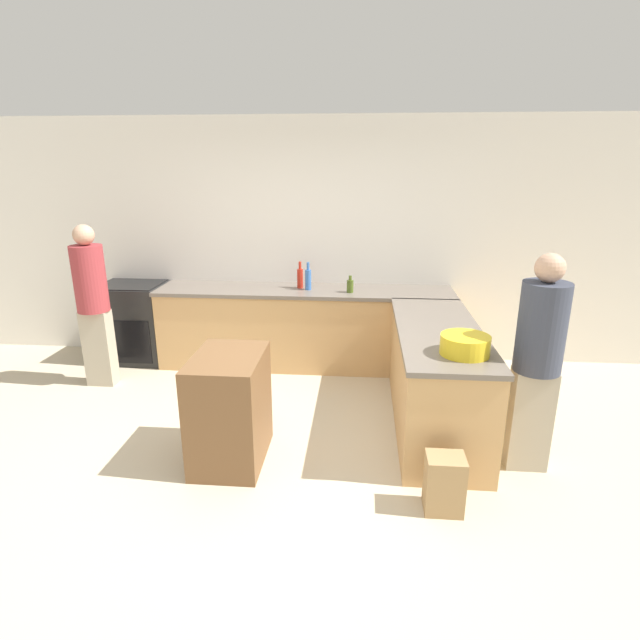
{
  "coord_description": "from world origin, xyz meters",
  "views": [
    {
      "loc": [
        0.62,
        -3.29,
        2.19
      ],
      "look_at": [
        0.28,
        0.72,
        0.93
      ],
      "focal_mm": 28.0,
      "sensor_mm": 36.0,
      "label": 1
    }
  ],
  "objects_px": {
    "island_table": "(230,408)",
    "olive_oil_bottle": "(350,286)",
    "range_oven": "(134,322)",
    "person_at_peninsula": "(538,357)",
    "hot_sauce_bottle": "(300,278)",
    "water_bottle_blue": "(308,279)",
    "mixing_bowl": "(465,345)",
    "person_by_range": "(93,300)",
    "paper_bag": "(444,484)"
  },
  "relations": [
    {
      "from": "hot_sauce_bottle",
      "to": "person_at_peninsula",
      "type": "height_order",
      "value": "person_at_peninsula"
    },
    {
      "from": "hot_sauce_bottle",
      "to": "water_bottle_blue",
      "type": "bearing_deg",
      "value": -37.37
    },
    {
      "from": "island_table",
      "to": "hot_sauce_bottle",
      "type": "height_order",
      "value": "hot_sauce_bottle"
    },
    {
      "from": "island_table",
      "to": "paper_bag",
      "type": "xyz_separation_m",
      "value": [
        1.54,
        -0.48,
        -0.23
      ]
    },
    {
      "from": "mixing_bowl",
      "to": "person_at_peninsula",
      "type": "relative_size",
      "value": 0.22
    },
    {
      "from": "mixing_bowl",
      "to": "person_at_peninsula",
      "type": "xyz_separation_m",
      "value": [
        0.51,
        -0.01,
        -0.07
      ]
    },
    {
      "from": "island_table",
      "to": "person_at_peninsula",
      "type": "bearing_deg",
      "value": 2.27
    },
    {
      "from": "hot_sauce_bottle",
      "to": "paper_bag",
      "type": "relative_size",
      "value": 0.74
    },
    {
      "from": "range_oven",
      "to": "hot_sauce_bottle",
      "type": "xyz_separation_m",
      "value": [
        1.94,
        0.03,
        0.55
      ]
    },
    {
      "from": "mixing_bowl",
      "to": "paper_bag",
      "type": "height_order",
      "value": "mixing_bowl"
    },
    {
      "from": "olive_oil_bottle",
      "to": "person_at_peninsula",
      "type": "distance_m",
      "value": 2.24
    },
    {
      "from": "range_oven",
      "to": "person_by_range",
      "type": "height_order",
      "value": "person_by_range"
    },
    {
      "from": "olive_oil_bottle",
      "to": "hot_sauce_bottle",
      "type": "relative_size",
      "value": 0.62
    },
    {
      "from": "water_bottle_blue",
      "to": "mixing_bowl",
      "type": "bearing_deg",
      "value": -54.17
    },
    {
      "from": "person_at_peninsula",
      "to": "person_by_range",
      "type": "bearing_deg",
      "value": 163.49
    },
    {
      "from": "water_bottle_blue",
      "to": "person_by_range",
      "type": "bearing_deg",
      "value": -161.93
    },
    {
      "from": "range_oven",
      "to": "person_by_range",
      "type": "xyz_separation_m",
      "value": [
        -0.05,
        -0.72,
        0.45
      ]
    },
    {
      "from": "island_table",
      "to": "olive_oil_bottle",
      "type": "height_order",
      "value": "olive_oil_bottle"
    },
    {
      "from": "olive_oil_bottle",
      "to": "paper_bag",
      "type": "bearing_deg",
      "value": -73.46
    },
    {
      "from": "range_oven",
      "to": "water_bottle_blue",
      "type": "relative_size",
      "value": 2.97
    },
    {
      "from": "person_by_range",
      "to": "paper_bag",
      "type": "relative_size",
      "value": 4.15
    },
    {
      "from": "island_table",
      "to": "range_oven",
      "type": "bearing_deg",
      "value": 129.81
    },
    {
      "from": "island_table",
      "to": "person_at_peninsula",
      "type": "relative_size",
      "value": 0.52
    },
    {
      "from": "water_bottle_blue",
      "to": "person_by_range",
      "type": "xyz_separation_m",
      "value": [
        -2.08,
        -0.68,
        -0.11
      ]
    },
    {
      "from": "water_bottle_blue",
      "to": "olive_oil_bottle",
      "type": "xyz_separation_m",
      "value": [
        0.46,
        -0.08,
        -0.05
      ]
    },
    {
      "from": "water_bottle_blue",
      "to": "hot_sauce_bottle",
      "type": "relative_size",
      "value": 1.03
    },
    {
      "from": "mixing_bowl",
      "to": "water_bottle_blue",
      "type": "xyz_separation_m",
      "value": [
        -1.33,
        1.84,
        0.05
      ]
    },
    {
      "from": "range_oven",
      "to": "olive_oil_bottle",
      "type": "bearing_deg",
      "value": -2.93
    },
    {
      "from": "island_table",
      "to": "hot_sauce_bottle",
      "type": "relative_size",
      "value": 2.9
    },
    {
      "from": "mixing_bowl",
      "to": "person_by_range",
      "type": "xyz_separation_m",
      "value": [
        -3.41,
        1.16,
        -0.06
      ]
    },
    {
      "from": "range_oven",
      "to": "island_table",
      "type": "relative_size",
      "value": 1.05
    },
    {
      "from": "island_table",
      "to": "person_by_range",
      "type": "relative_size",
      "value": 0.52
    },
    {
      "from": "island_table",
      "to": "water_bottle_blue",
      "type": "relative_size",
      "value": 2.81
    },
    {
      "from": "mixing_bowl",
      "to": "hot_sauce_bottle",
      "type": "xyz_separation_m",
      "value": [
        -1.42,
        1.91,
        0.04
      ]
    },
    {
      "from": "hot_sauce_bottle",
      "to": "olive_oil_bottle",
      "type": "bearing_deg",
      "value": -15.92
    },
    {
      "from": "island_table",
      "to": "person_by_range",
      "type": "height_order",
      "value": "person_by_range"
    },
    {
      "from": "person_by_range",
      "to": "person_at_peninsula",
      "type": "height_order",
      "value": "person_by_range"
    },
    {
      "from": "water_bottle_blue",
      "to": "olive_oil_bottle",
      "type": "height_order",
      "value": "water_bottle_blue"
    },
    {
      "from": "paper_bag",
      "to": "island_table",
      "type": "bearing_deg",
      "value": 162.61
    },
    {
      "from": "olive_oil_bottle",
      "to": "paper_bag",
      "type": "xyz_separation_m",
      "value": [
        0.69,
        -2.33,
        -0.76
      ]
    },
    {
      "from": "island_table",
      "to": "mixing_bowl",
      "type": "relative_size",
      "value": 2.41
    },
    {
      "from": "person_at_peninsula",
      "to": "water_bottle_blue",
      "type": "bearing_deg",
      "value": 134.94
    },
    {
      "from": "range_oven",
      "to": "person_at_peninsula",
      "type": "relative_size",
      "value": 0.55
    },
    {
      "from": "olive_oil_bottle",
      "to": "water_bottle_blue",
      "type": "bearing_deg",
      "value": 169.58
    },
    {
      "from": "water_bottle_blue",
      "to": "range_oven",
      "type": "bearing_deg",
      "value": 178.77
    },
    {
      "from": "person_at_peninsula",
      "to": "paper_bag",
      "type": "xyz_separation_m",
      "value": [
        -0.69,
        -0.57,
        -0.68
      ]
    },
    {
      "from": "range_oven",
      "to": "person_at_peninsula",
      "type": "bearing_deg",
      "value": -25.95
    },
    {
      "from": "range_oven",
      "to": "person_at_peninsula",
      "type": "xyz_separation_m",
      "value": [
        3.87,
        -1.88,
        0.44
      ]
    },
    {
      "from": "range_oven",
      "to": "olive_oil_bottle",
      "type": "xyz_separation_m",
      "value": [
        2.49,
        -0.13,
        0.51
      ]
    },
    {
      "from": "mixing_bowl",
      "to": "paper_bag",
      "type": "xyz_separation_m",
      "value": [
        -0.18,
        -0.58,
        -0.76
      ]
    }
  ]
}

